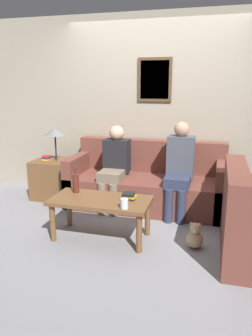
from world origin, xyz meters
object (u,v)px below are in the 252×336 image
person_left (114,164)px  teddy_bear (195,237)px  person_right (179,166)px  drinking_glass (124,204)px  coffee_table (101,205)px  wine_bottle (76,183)px  couch_main (147,184)px

person_left → teddy_bear: person_left is taller
person_left → person_right: bearing=-0.3°
person_left → person_right: person_right is taller
drinking_glass → person_left: person_left is taller
person_left → coffee_table: bearing=-81.5°
wine_bottle → couch_main: bearing=58.2°
drinking_glass → person_left: 1.23m
wine_bottle → person_right: size_ratio=0.25×
person_left → wine_bottle: bearing=-104.2°
couch_main → wine_bottle: size_ratio=6.95×
couch_main → drinking_glass: couch_main is taller
drinking_glass → person_right: 1.21m
person_left → teddy_bear: size_ratio=4.01×
coffee_table → person_right: person_right is taller
coffee_table → person_left: (-0.14, 0.94, 0.21)m
couch_main → person_left: (-0.41, -0.19, 0.30)m
drinking_glass → person_left: size_ratio=0.09×
wine_bottle → person_left: (0.20, 0.80, 0.03)m
teddy_bear → couch_main: bearing=124.4°
drinking_glass → person_right: (0.40, 1.13, 0.13)m
teddy_bear → coffee_table: bearing=-177.4°
coffee_table → teddy_bear: (1.01, 0.05, -0.27)m
drinking_glass → person_right: bearing=70.3°
couch_main → coffee_table: (-0.27, -1.12, 0.08)m
couch_main → person_right: 0.59m
wine_bottle → person_right: 1.33m
drinking_glass → teddy_bear: (0.69, 0.24, -0.39)m
couch_main → wine_bottle: 1.19m
wine_bottle → teddy_bear: wine_bottle is taller
person_left → person_right: (0.86, -0.00, 0.03)m
drinking_glass → teddy_bear: size_ratio=0.37×
drinking_glass → teddy_bear: 0.82m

